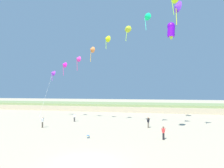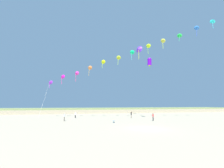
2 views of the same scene
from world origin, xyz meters
name	(u,v)px [view 2 (image 2 of 2)]	position (x,y,z in m)	size (l,w,h in m)	color
ground_plane	(146,129)	(0.00, 0.00, 0.00)	(240.00, 240.00, 0.00)	tan
dune_ridge	(98,110)	(0.00, 43.00, 0.98)	(120.00, 13.72, 1.97)	tan
person_near_left	(131,114)	(4.03, 15.76, 0.93)	(0.48, 0.43, 1.61)	#726656
person_near_right	(75,114)	(-9.27, 19.20, 0.88)	(0.53, 0.21, 1.52)	black
person_mid_center	(153,116)	(6.04, 8.81, 0.88)	(0.49, 0.34, 1.52)	black
person_far_left	(64,116)	(-11.46, 12.43, 0.98)	(0.23, 0.59, 1.69)	#726656
kite_banner_string	(125,54)	(2.43, 15.10, 15.90)	(39.84, 18.54, 23.22)	purple
large_kite_low_lead	(149,62)	(7.17, 11.53, 13.17)	(1.24, 1.20, 2.26)	#620BCE
large_kite_mid_trail	(139,49)	(8.64, 20.55, 19.87)	(1.85, 2.23, 4.16)	#682DE0
beach_ball	(114,122)	(-2.53, 7.73, 0.18)	(0.36, 0.36, 0.36)	blue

